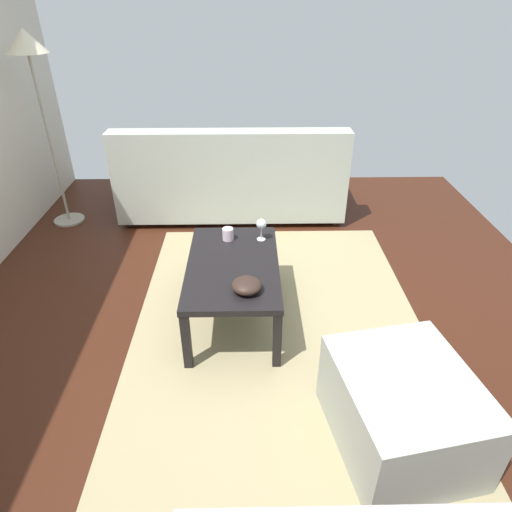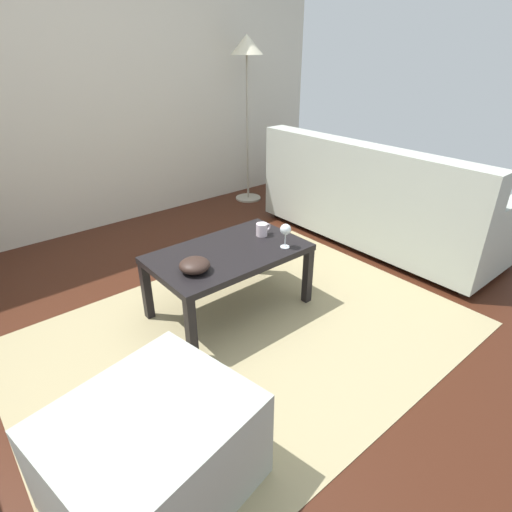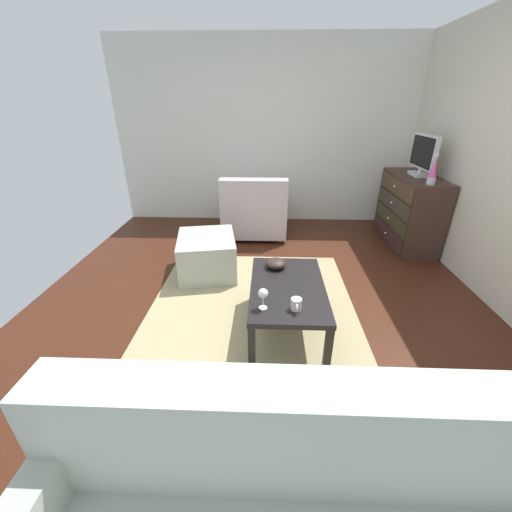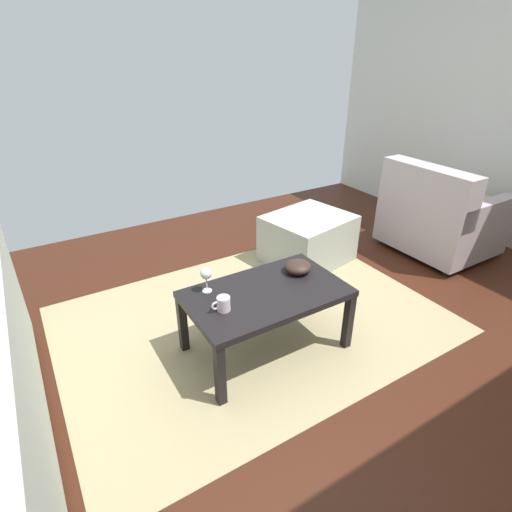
# 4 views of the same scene
# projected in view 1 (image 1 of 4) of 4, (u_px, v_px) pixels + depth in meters

# --- Properties ---
(ground_plane) EXTENTS (5.67, 4.65, 0.05)m
(ground_plane) POSITION_uv_depth(u_px,v_px,m) (249.00, 348.00, 2.80)
(ground_plane) COLOR #3D1C10
(area_rug) EXTENTS (2.60, 1.90, 0.01)m
(area_rug) POSITION_uv_depth(u_px,v_px,m) (278.00, 323.00, 2.96)
(area_rug) COLOR tan
(area_rug) RESTS_ON ground_plane
(coffee_table) EXTENTS (0.97, 0.58, 0.43)m
(coffee_table) POSITION_uv_depth(u_px,v_px,m) (233.00, 270.00, 2.83)
(coffee_table) COLOR black
(coffee_table) RESTS_ON ground_plane
(wine_glass) EXTENTS (0.07, 0.07, 0.16)m
(wine_glass) POSITION_uv_depth(u_px,v_px,m) (261.00, 225.00, 3.00)
(wine_glass) COLOR silver
(wine_glass) RESTS_ON coffee_table
(mug) EXTENTS (0.11, 0.08, 0.08)m
(mug) POSITION_uv_depth(u_px,v_px,m) (228.00, 234.00, 3.04)
(mug) COLOR silver
(mug) RESTS_ON coffee_table
(bowl_decorative) EXTENTS (0.18, 0.18, 0.08)m
(bowl_decorative) POSITION_uv_depth(u_px,v_px,m) (247.00, 285.00, 2.52)
(bowl_decorative) COLOR #31221B
(bowl_decorative) RESTS_ON coffee_table
(couch_large) EXTENTS (0.85, 2.10, 0.89)m
(couch_large) POSITION_uv_depth(u_px,v_px,m) (232.00, 180.00, 4.24)
(couch_large) COLOR #332319
(couch_large) RESTS_ON ground_plane
(ottoman) EXTENTS (0.80, 0.72, 0.43)m
(ottoman) POSITION_uv_depth(u_px,v_px,m) (402.00, 410.00, 2.10)
(ottoman) COLOR #A9AFA4
(ottoman) RESTS_ON ground_plane
(standing_lamp) EXTENTS (0.32, 0.32, 1.66)m
(standing_lamp) POSITION_uv_depth(u_px,v_px,m) (30.00, 61.00, 3.51)
(standing_lamp) COLOR #A59E8C
(standing_lamp) RESTS_ON ground_plane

